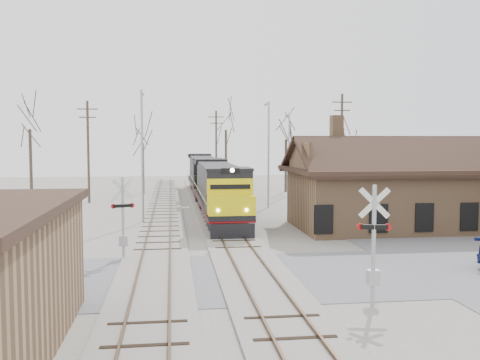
% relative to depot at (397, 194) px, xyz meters
% --- Properties ---
extents(ground, '(140.00, 140.00, 0.00)m').
position_rel_depot_xyz_m(ground, '(-11.99, -12.00, -2.41)').
color(ground, '#9B968C').
rests_on(ground, ground).
extents(road, '(60.00, 9.00, 0.03)m').
position_rel_depot_xyz_m(road, '(-11.99, -12.00, -2.39)').
color(road, '#5D5D61').
rests_on(road, ground).
extents(track_main, '(3.40, 90.00, 0.24)m').
position_rel_depot_xyz_m(track_main, '(-11.99, 3.00, -2.34)').
color(track_main, '#9B968C').
rests_on(track_main, ground).
extents(track_siding, '(3.40, 90.00, 0.24)m').
position_rel_depot_xyz_m(track_siding, '(-16.49, 3.00, -2.34)').
color(track_siding, '#9B968C').
rests_on(track_siding, ground).
extents(depot, '(15.20, 9.31, 7.90)m').
position_rel_depot_xyz_m(depot, '(0.00, 0.00, 0.00)').
color(depot, '#936D4C').
rests_on(depot, ground).
extents(locomotive_lead, '(2.95, 19.77, 4.39)m').
position_rel_depot_xyz_m(locomotive_lead, '(-11.99, 5.97, -0.10)').
color(locomotive_lead, black).
rests_on(locomotive_lead, ground).
extents(locomotive_trailing, '(2.95, 19.77, 4.15)m').
position_rel_depot_xyz_m(locomotive_trailing, '(-11.99, 26.01, -0.10)').
color(locomotive_trailing, black).
rests_on(locomotive_trailing, ground).
extents(crossbuck_near, '(1.26, 0.35, 4.46)m').
position_rel_depot_xyz_m(crossbuck_near, '(-8.24, -16.61, -0.34)').
color(crossbuck_near, '#A5A8AD').
rests_on(crossbuck_near, ground).
extents(crossbuck_far, '(1.18, 0.45, 4.27)m').
position_rel_depot_xyz_m(crossbuck_far, '(-18.16, -7.75, -0.42)').
color(crossbuck_far, '#A5A8AD').
rests_on(crossbuck_far, ground).
extents(streetlight_a, '(0.25, 2.04, 9.79)m').
position_rel_depot_xyz_m(streetlight_a, '(-17.78, 4.48, 3.03)').
color(streetlight_a, '#A5A8AD').
rests_on(streetlight_a, ground).
extents(streetlight_b, '(0.25, 2.04, 9.64)m').
position_rel_depot_xyz_m(streetlight_b, '(-6.87, 12.61, 2.96)').
color(streetlight_b, '#A5A8AD').
rests_on(streetlight_b, ground).
extents(streetlight_c, '(0.25, 2.04, 9.11)m').
position_rel_depot_xyz_m(streetlight_c, '(-2.69, 22.83, 2.69)').
color(streetlight_c, '#A5A8AD').
rests_on(streetlight_c, ground).
extents(utility_pole_a, '(2.00, 0.24, 9.98)m').
position_rel_depot_xyz_m(utility_pole_a, '(-23.71, 18.29, 2.81)').
color(utility_pole_a, '#382D23').
rests_on(utility_pole_a, ground).
extents(utility_pole_b, '(2.00, 0.24, 9.96)m').
position_rel_depot_xyz_m(utility_pole_b, '(-9.89, 33.43, 2.80)').
color(utility_pole_b, '#382D23').
rests_on(utility_pole_b, ground).
extents(utility_pole_c, '(2.00, 0.24, 10.66)m').
position_rel_depot_xyz_m(utility_pole_c, '(0.93, 15.36, 3.15)').
color(utility_pole_c, '#382D23').
rests_on(utility_pole_c, ground).
extents(tree_a, '(4.86, 4.86, 11.90)m').
position_rel_depot_xyz_m(tree_a, '(-30.00, 21.74, 6.07)').
color(tree_a, '#382D23').
rests_on(tree_a, ground).
extents(tree_b, '(3.88, 3.88, 9.51)m').
position_rel_depot_xyz_m(tree_b, '(-18.91, 26.63, 4.35)').
color(tree_b, '#382D23').
rests_on(tree_b, ground).
extents(tree_c, '(5.07, 5.07, 12.41)m').
position_rel_depot_xyz_m(tree_c, '(-8.25, 37.17, 6.44)').
color(tree_c, '#382D23').
rests_on(tree_c, ground).
extents(tree_d, '(4.19, 4.19, 10.27)m').
position_rel_depot_xyz_m(tree_d, '(-2.08, 27.13, 4.90)').
color(tree_d, '#382D23').
rests_on(tree_d, ground).
extents(tree_e, '(3.88, 3.88, 9.51)m').
position_rel_depot_xyz_m(tree_e, '(5.17, 25.35, 4.36)').
color(tree_e, '#382D23').
rests_on(tree_e, ground).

